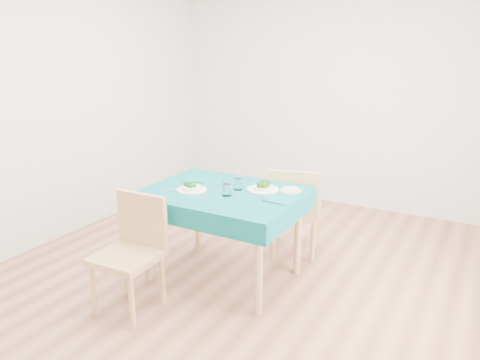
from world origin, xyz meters
The scene contains 16 objects.
room_shell centered at (0.00, 0.00, 1.35)m, with size 4.02×4.52×2.73m.
table centered at (-0.12, -0.07, 0.38)m, with size 1.23×0.94×0.76m, color #075656.
chair_near centered at (-0.46, -0.85, 0.54)m, with size 0.43×0.47×1.08m, color tan.
chair_far centered at (0.22, 0.65, 0.55)m, with size 0.44×0.48×1.09m, color tan.
bowl_near centered at (-0.34, -0.18, 0.79)m, with size 0.24×0.24×0.07m, color white, non-canonical shape.
bowl_far centered at (0.15, 0.11, 0.80)m, with size 0.26×0.26×0.08m, color white, non-canonical shape.
fork_near centered at (-0.50, -0.23, 0.76)m, with size 0.02×0.17×0.00m, color silver.
knife_near centered at (-0.18, -0.22, 0.76)m, with size 0.02×0.21×0.00m, color silver.
fork_far centered at (-0.15, 0.02, 0.76)m, with size 0.02×0.16×0.00m, color silver.
knife_far centered at (0.28, 0.01, 0.76)m, with size 0.02×0.23×0.00m, color silver.
napkin_near centered at (-0.49, 0.06, 0.76)m, with size 0.18×0.13×0.01m, color #0B5F5F.
napkin_far centered at (0.38, -0.07, 0.76)m, with size 0.21×0.15×0.01m, color #0B5F5F.
tumbler_center centered at (-0.03, 0.03, 0.80)m, with size 0.07×0.07×0.09m, color white.
tumbler_side centered at (-0.03, -0.15, 0.80)m, with size 0.07×0.07×0.09m, color white.
side_plate centered at (0.36, 0.20, 0.76)m, with size 0.18×0.18×0.01m, color #A2D769.
bread_slice centered at (0.36, 0.20, 0.77)m, with size 0.11×0.11×0.02m, color beige.
Camera 1 is at (1.75, -3.11, 1.90)m, focal length 35.00 mm.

